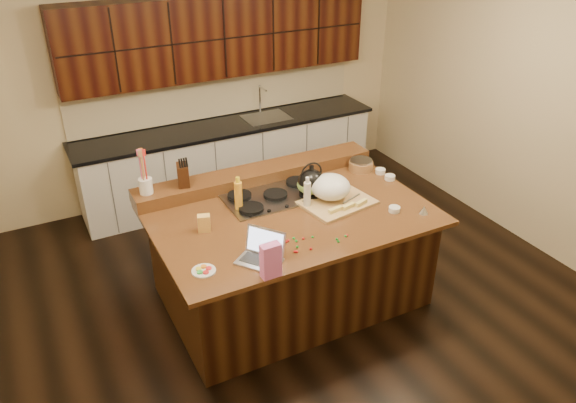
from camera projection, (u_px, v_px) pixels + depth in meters
room at (291, 167)px, 4.69m from camera, size 5.52×5.02×2.72m
island at (291, 255)px, 5.12m from camera, size 2.40×1.60×0.92m
back_ledge at (257, 174)px, 5.41m from camera, size 2.40×0.30×0.12m
cooktop at (275, 196)px, 5.12m from camera, size 0.92×0.52×0.05m
back_counter at (227, 119)px, 6.72m from camera, size 3.70×0.66×2.40m
kettle at (311, 181)px, 5.08m from camera, size 0.32×0.32×0.22m
green_bowl at (311, 185)px, 5.10m from camera, size 0.32×0.32×0.14m
laptop at (262, 252)px, 4.25m from camera, size 0.40×0.41×0.23m
oil_bottle at (238, 196)px, 4.87m from camera, size 0.08×0.08×0.27m
vinegar_bottle at (307, 195)px, 4.90m from camera, size 0.07×0.07×0.25m
wooden_tray at (332, 190)px, 5.01m from camera, size 0.68×0.54×0.25m
ramekin_a at (394, 209)px, 4.90m from camera, size 0.10×0.10×0.04m
ramekin_b at (380, 171)px, 5.56m from camera, size 0.10×0.10×0.04m
ramekin_c at (390, 177)px, 5.44m from camera, size 0.11×0.11×0.04m
strainer_bowl at (361, 166)px, 5.62m from camera, size 0.32×0.32×0.09m
kitchen_timer at (424, 210)px, 4.86m from camera, size 0.10×0.10×0.07m
pink_bag at (271, 261)px, 4.02m from camera, size 0.15×0.08×0.27m
candy_plate at (204, 271)px, 4.13m from camera, size 0.21×0.21×0.01m
package_box at (204, 223)px, 4.60m from camera, size 0.12×0.10×0.14m
utensil_crock at (146, 186)px, 4.92m from camera, size 0.15×0.15×0.14m
knife_block at (183, 175)px, 5.04m from camera, size 0.14×0.18×0.20m
gumdrop_0 at (286, 242)px, 4.47m from camera, size 0.02×0.02×0.02m
gumdrop_1 at (338, 241)px, 4.47m from camera, size 0.02×0.02×0.02m
gumdrop_2 at (303, 239)px, 4.51m from camera, size 0.02×0.02×0.02m
gumdrop_3 at (294, 238)px, 4.51m from camera, size 0.02×0.02×0.02m
gumdrop_4 at (297, 252)px, 4.34m from camera, size 0.02×0.02×0.02m
gumdrop_5 at (312, 237)px, 4.53m from camera, size 0.02×0.02×0.02m
gumdrop_6 at (347, 235)px, 4.55m from camera, size 0.02×0.02×0.02m
gumdrop_7 at (297, 247)px, 4.40m from camera, size 0.02×0.02×0.02m
gumdrop_8 at (311, 249)px, 4.38m from camera, size 0.02×0.02×0.02m
gumdrop_9 at (346, 236)px, 4.54m from camera, size 0.02×0.02×0.02m
gumdrop_10 at (295, 252)px, 4.34m from camera, size 0.02×0.02×0.02m
gumdrop_11 at (296, 241)px, 4.48m from camera, size 0.02×0.02×0.02m
gumdrop_12 at (288, 240)px, 4.48m from camera, size 0.02×0.02×0.02m
gumdrop_13 at (337, 239)px, 4.50m from camera, size 0.02×0.02×0.02m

